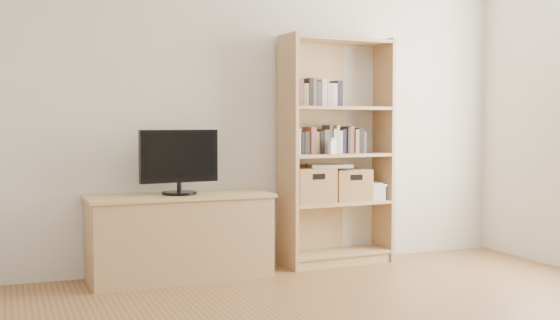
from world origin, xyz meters
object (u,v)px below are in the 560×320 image
television (179,162)px  basket_left (310,185)px  baby_monitor (332,147)px  tv_stand (180,238)px  bookshelf (337,151)px  laptop (330,166)px  basket_right (349,185)px

television → basket_left: bearing=-4.7°
television → baby_monitor: size_ratio=5.54×
tv_stand → bookshelf: size_ratio=0.71×
television → basket_left: 1.13m
basket_left → laptop: laptop is taller
basket_left → laptop: 0.24m
bookshelf → basket_right: 0.31m
bookshelf → tv_stand: bearing=178.9°
basket_right → baby_monitor: bearing=-152.7°
television → basket_left: (1.11, 0.06, -0.22)m
bookshelf → baby_monitor: (-0.10, -0.11, 0.03)m
television → basket_right: 1.49m
baby_monitor → basket_left: bearing=139.3°
television → basket_right: (1.47, 0.09, -0.23)m
laptop → tv_stand: bearing=-164.1°
basket_right → tv_stand: bearing=-178.2°
tv_stand → laptop: laptop is taller
television → laptop: (1.28, 0.06, -0.06)m
tv_stand → television: (0.00, 0.00, 0.58)m
television → bookshelf: bearing=-4.1°
tv_stand → laptop: 1.38m
tv_stand → basket_right: 1.52m
bookshelf → baby_monitor: 0.15m
tv_stand → bookshelf: bookshelf is taller
bookshelf → basket_right: size_ratio=5.89×
basket_right → laptop: laptop is taller
tv_stand → baby_monitor: baby_monitor is taller
baby_monitor → basket_right: (0.21, 0.12, -0.32)m
basket_right → laptop: 0.25m
television → basket_left: television is taller
tv_stand → basket_left: basket_left is taller
basket_left → basket_right: size_ratio=1.08×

